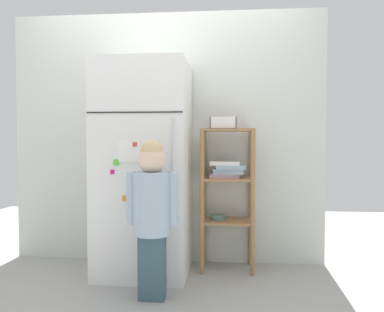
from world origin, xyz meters
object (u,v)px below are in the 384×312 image
Objects in this scene: refrigerator at (144,169)px; child_standing at (152,203)px; pantry_shelf_unit at (227,183)px; fruit_bin at (224,125)px.

refrigerator is 0.58m from child_standing.
fruit_bin is (-0.03, 0.00, 0.48)m from pantry_shelf_unit.
refrigerator is 1.57× the size of child_standing.
child_standing is 5.03× the size of fruit_bin.
pantry_shelf_unit is 5.45× the size of fruit_bin.
pantry_shelf_unit is (0.50, 0.67, 0.07)m from child_standing.
fruit_bin is at bearing 13.58° from refrigerator.
fruit_bin reaches higher than child_standing.
refrigerator is 7.91× the size of fruit_bin.
refrigerator is at bearing -166.42° from fruit_bin.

